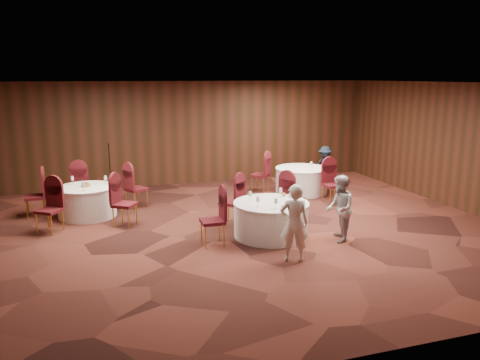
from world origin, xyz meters
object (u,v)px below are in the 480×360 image
object	(u,v)px
mic_stand	(111,181)
woman_a	(294,223)
woman_b	(340,208)
table_main	(271,219)
man_c	(325,166)
table_left	(87,201)
table_right	(302,180)

from	to	relation	value
mic_stand	woman_a	size ratio (longest dim) A/B	1.04
woman_b	woman_a	bearing A→B (deg)	-40.23
table_main	man_c	size ratio (longest dim) A/B	1.30
table_left	woman_a	size ratio (longest dim) A/B	0.96
table_main	mic_stand	size ratio (longest dim) A/B	1.06
woman_b	man_c	world-z (taller)	woman_b
table_right	man_c	bearing A→B (deg)	30.96
table_right	man_c	xyz separation A→B (m)	(1.09, 0.66, 0.24)
table_main	mic_stand	distance (m)	5.53
table_main	mic_stand	xyz separation A→B (m)	(-3.10, 4.58, 0.06)
table_right	woman_a	distance (m)	5.28
mic_stand	man_c	world-z (taller)	mic_stand
table_right	mic_stand	distance (m)	5.50
mic_stand	man_c	size ratio (longest dim) A/B	1.23
table_right	woman_b	bearing A→B (deg)	-104.18
mic_stand	table_right	bearing A→B (deg)	-13.59
table_left	mic_stand	world-z (taller)	mic_stand
table_main	man_c	bearing A→B (deg)	49.80
table_right	woman_a	xyz separation A→B (m)	(-2.35, -4.72, 0.36)
table_left	woman_b	world-z (taller)	woman_b
woman_a	man_c	bearing A→B (deg)	-105.77
man_c	woman_a	bearing A→B (deg)	-67.46
man_c	table_main	bearing A→B (deg)	-75.02
woman_b	table_main	bearing A→B (deg)	-98.32
table_main	table_left	size ratio (longest dim) A/B	1.14
table_right	woman_b	xyz separation A→B (m)	(-1.01, -3.99, 0.32)
woman_a	mic_stand	bearing A→B (deg)	-46.66
table_right	man_c	world-z (taller)	man_c
man_c	table_right	bearing A→B (deg)	-93.87
table_left	table_main	bearing A→B (deg)	-35.73
woman_a	woman_b	distance (m)	1.52
table_left	woman_b	bearing A→B (deg)	-34.31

